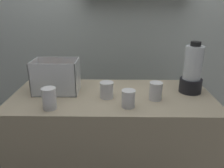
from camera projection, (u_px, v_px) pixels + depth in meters
name	position (u px, v px, depth m)	size (l,w,h in m)	color
counter	(112.00, 148.00, 1.73)	(1.40, 0.64, 0.90)	tan
back_wall_unit	(114.00, 29.00, 2.16)	(2.60, 0.24, 2.50)	silver
carrot_display_bin	(56.00, 82.00, 1.60)	(0.31, 0.20, 0.23)	white
blender_pitcher	(192.00, 72.00, 1.57)	(0.16, 0.16, 0.36)	black
juice_cup_carrot_far_left	(49.00, 100.00, 1.35)	(0.09, 0.09, 0.13)	white
juice_cup_beet_left	(107.00, 91.00, 1.51)	(0.09, 0.09, 0.11)	white
juice_cup_beet_middle	(128.00, 99.00, 1.37)	(0.09, 0.09, 0.11)	white
juice_cup_carrot_right	(156.00, 92.00, 1.47)	(0.09, 0.09, 0.12)	white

